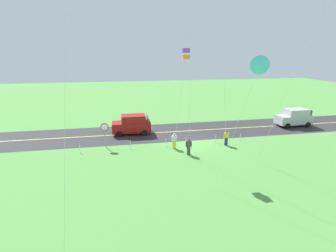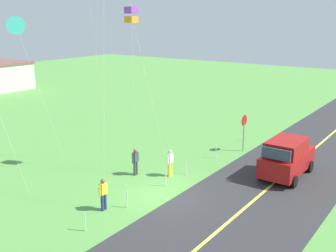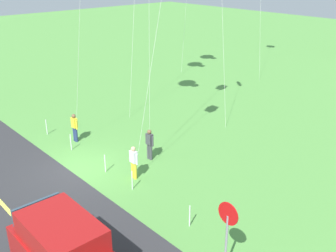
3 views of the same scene
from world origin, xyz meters
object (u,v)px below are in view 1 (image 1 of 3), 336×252
at_px(stop_sign, 105,131).
at_px(person_child_watcher, 226,137).
at_px(person_adult_companion, 189,146).
at_px(car_parked_west_far, 294,117).
at_px(person_adult_near, 174,140).
at_px(kite_red_low, 186,54).
at_px(kite_orange_near, 260,65).
at_px(car_suv_foreground, 132,124).

distance_m(stop_sign, person_child_watcher, 12.25).
bearing_deg(person_child_watcher, person_adult_companion, -81.11).
height_order(car_parked_west_far, person_child_watcher, car_parked_west_far).
distance_m(person_adult_near, kite_red_low, 8.53).
relative_size(person_adult_near, kite_orange_near, 0.18).
relative_size(car_parked_west_far, kite_red_low, 0.46).
xyz_separation_m(person_adult_near, kite_orange_near, (-3.11, 9.00, 7.60)).
relative_size(car_suv_foreground, kite_orange_near, 0.49).
xyz_separation_m(person_adult_companion, person_child_watcher, (-4.42, -1.67, 0.00)).
xyz_separation_m(car_parked_west_far, stop_sign, (23.56, 3.50, 0.65)).
height_order(car_parked_west_far, person_adult_near, car_parked_west_far).
bearing_deg(person_adult_companion, car_suv_foreground, -93.93).
distance_m(car_suv_foreground, person_adult_near, 6.72).
height_order(car_suv_foreground, person_adult_near, car_suv_foreground).
xyz_separation_m(car_suv_foreground, kite_red_low, (-4.26, 7.84, 7.90)).
height_order(car_parked_west_far, person_adult_companion, car_parked_west_far).
height_order(car_suv_foreground, person_child_watcher, car_suv_foreground).
relative_size(stop_sign, person_child_watcher, 1.60).
bearing_deg(person_adult_near, car_suv_foreground, 110.27).
distance_m(person_adult_near, person_child_watcher, 5.43).
height_order(person_adult_companion, kite_orange_near, kite_orange_near).
bearing_deg(person_child_watcher, stop_sign, -109.08).
xyz_separation_m(car_parked_west_far, kite_red_low, (16.49, 7.31, 7.90)).
relative_size(kite_red_low, kite_orange_near, 1.05).
bearing_deg(car_parked_west_far, car_suv_foreground, -1.48).
relative_size(car_parked_west_far, person_adult_near, 2.75).
xyz_separation_m(stop_sign, person_adult_companion, (-7.69, 3.22, -0.94)).
bearing_deg(person_child_watcher, person_adult_near, -102.76).
bearing_deg(kite_red_low, stop_sign, -28.30).
bearing_deg(kite_red_low, person_child_watcher, -155.79).
xyz_separation_m(car_suv_foreground, person_adult_near, (-3.87, 5.49, -0.29)).
relative_size(person_child_watcher, kite_orange_near, 0.18).
xyz_separation_m(car_suv_foreground, stop_sign, (2.82, 4.03, 0.65)).
height_order(person_adult_companion, kite_red_low, kite_red_low).
bearing_deg(stop_sign, car_suv_foreground, -124.95).
bearing_deg(person_adult_companion, car_parked_west_far, 165.08).
bearing_deg(kite_orange_near, kite_red_low, -67.74).
distance_m(car_parked_west_far, person_adult_near, 17.59).
xyz_separation_m(person_child_watcher, kite_red_low, (5.04, 2.26, 8.19)).
distance_m(car_suv_foreground, stop_sign, 4.96).
bearing_deg(stop_sign, kite_red_low, 151.70).
bearing_deg(car_parked_west_far, kite_orange_near, 45.37).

